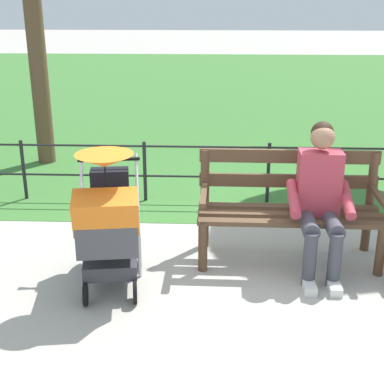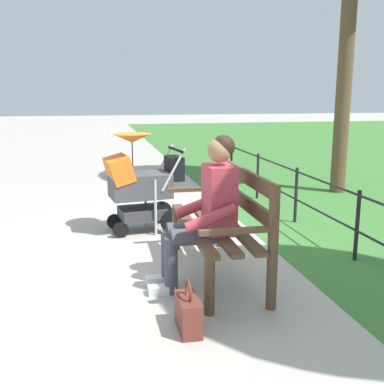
{
  "view_description": "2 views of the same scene",
  "coord_description": "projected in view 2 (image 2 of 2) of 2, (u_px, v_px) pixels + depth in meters",
  "views": [
    {
      "loc": [
        -0.08,
        4.41,
        2.29
      ],
      "look_at": [
        0.1,
        -0.02,
        0.64
      ],
      "focal_mm": 51.14,
      "sensor_mm": 36.0,
      "label": 1
    },
    {
      "loc": [
        -4.59,
        1.0,
        1.6
      ],
      "look_at": [
        -0.1,
        0.04,
        0.63
      ],
      "focal_mm": 43.58,
      "sensor_mm": 36.0,
      "label": 2
    }
  ],
  "objects": [
    {
      "name": "ground_plane",
      "position": [
        194.0,
        248.0,
        4.92
      ],
      "size": [
        60.0,
        60.0,
        0.0
      ],
      "primitive_type": "plane",
      "color": "#ADA89E"
    },
    {
      "name": "park_bench",
      "position": [
        225.0,
        217.0,
        4.12
      ],
      "size": [
        1.61,
        0.62,
        0.96
      ],
      "color": "brown",
      "rests_on": "ground"
    },
    {
      "name": "person_on_bench",
      "position": [
        206.0,
        208.0,
        3.83
      ],
      "size": [
        0.54,
        0.74,
        1.28
      ],
      "color": "#42424C",
      "rests_on": "ground"
    },
    {
      "name": "stroller",
      "position": [
        139.0,
        182.0,
        5.41
      ],
      "size": [
        0.61,
        0.94,
        1.15
      ],
      "color": "black",
      "rests_on": "ground"
    },
    {
      "name": "handbag",
      "position": [
        188.0,
        313.0,
        3.19
      ],
      "size": [
        0.32,
        0.14,
        0.37
      ],
      "color": "brown",
      "rests_on": "ground"
    },
    {
      "name": "park_fence",
      "position": [
        323.0,
        203.0,
        5.13
      ],
      "size": [
        7.02,
        0.04,
        0.7
      ],
      "color": "black",
      "rests_on": "ground"
    }
  ]
}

